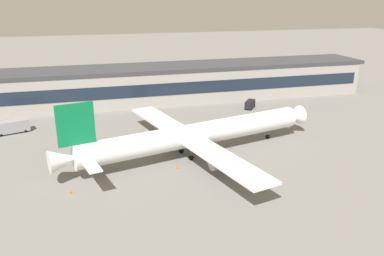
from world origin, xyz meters
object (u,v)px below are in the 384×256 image
Objects in this scene: traffic_cone_0 at (177,167)px; fuel_truck at (11,126)px; traffic_cone_2 at (70,192)px; traffic_cone_1 at (283,180)px; crew_van at (250,104)px; airliner at (193,135)px.

fuel_truck is at bearing 137.85° from traffic_cone_0.
traffic_cone_0 is 21.84m from traffic_cone_2.
traffic_cone_0 is 1.09× the size of traffic_cone_2.
crew_van is at bearing 73.70° from traffic_cone_1.
airliner is at bearing 127.71° from traffic_cone_1.
fuel_truck reaches higher than traffic_cone_0.
fuel_truck is 13.18× the size of traffic_cone_2.
airliner is 22.31m from traffic_cone_1.
traffic_cone_0 is 21.59m from traffic_cone_1.
crew_van is at bearing 38.84° from traffic_cone_2.
crew_van is 50.72m from traffic_cone_0.
crew_van is 51.65m from traffic_cone_1.
fuel_truck reaches higher than traffic_cone_1.
traffic_cone_0 reaches higher than traffic_cone_2.
fuel_truck reaches higher than crew_van.
traffic_cone_2 is at bearing -141.16° from crew_van.
traffic_cone_2 is at bearing 171.56° from traffic_cone_1.
crew_van is 9.21× the size of traffic_cone_1.
fuel_truck is 70.59m from traffic_cone_1.
traffic_cone_0 is at bearing -129.79° from airliner.
airliner is at bearing 50.21° from traffic_cone_0.
traffic_cone_1 is (13.36, -17.28, -4.50)m from airliner.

